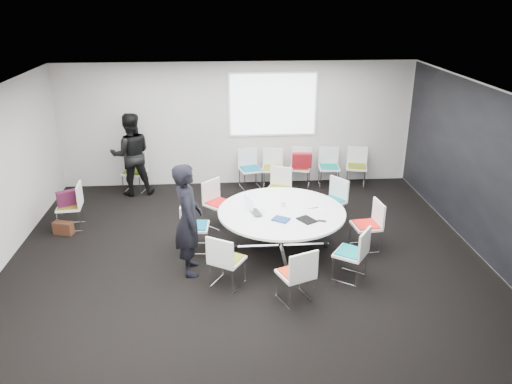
{
  "coord_description": "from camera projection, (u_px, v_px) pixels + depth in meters",
  "views": [
    {
      "loc": [
        -0.37,
        -7.54,
        4.23
      ],
      "look_at": [
        0.2,
        0.4,
        1.0
      ],
      "focal_mm": 35.0,
      "sensor_mm": 36.0,
      "label": 1
    }
  ],
  "objects": [
    {
      "name": "room_shell",
      "position": [
        251.0,
        179.0,
        8.06
      ],
      "size": [
        8.08,
        7.08,
        2.88
      ],
      "color": "black",
      "rests_on": "ground"
    },
    {
      "name": "conference_table",
      "position": [
        281.0,
        221.0,
        8.59
      ],
      "size": [
        2.18,
        2.18,
        0.73
      ],
      "color": "silver",
      "rests_on": "ground"
    },
    {
      "name": "projection_screen",
      "position": [
        273.0,
        105.0,
        11.14
      ],
      "size": [
        1.9,
        0.03,
        1.35
      ],
      "primitive_type": "cube",
      "color": "white",
      "rests_on": "room_shell"
    },
    {
      "name": "chair_ring_a",
      "position": [
        366.0,
        234.0,
        8.69
      ],
      "size": [
        0.5,
        0.51,
        0.88
      ],
      "rotation": [
        0.0,
        0.0,
        1.68
      ],
      "color": "silver",
      "rests_on": "ground"
    },
    {
      "name": "chair_ring_b",
      "position": [
        331.0,
        210.0,
        9.68
      ],
      "size": [
        0.63,
        0.64,
        0.88
      ],
      "rotation": [
        0.0,
        0.0,
        2.2
      ],
      "color": "silver",
      "rests_on": "ground"
    },
    {
      "name": "chair_ring_c",
      "position": [
        278.0,
        197.0,
        10.24
      ],
      "size": [
        0.61,
        0.6,
        0.88
      ],
      "rotation": [
        0.0,
        0.0,
        2.71
      ],
      "color": "silver",
      "rests_on": "ground"
    },
    {
      "name": "chair_ring_d",
      "position": [
        219.0,
        212.0,
        9.58
      ],
      "size": [
        0.64,
        0.64,
        0.88
      ],
      "rotation": [
        0.0,
        0.0,
        3.93
      ],
      "color": "silver",
      "rests_on": "ground"
    },
    {
      "name": "chair_ring_e",
      "position": [
        195.0,
        235.0,
        8.66
      ],
      "size": [
        0.48,
        0.49,
        0.88
      ],
      "rotation": [
        0.0,
        0.0,
        4.63
      ],
      "color": "silver",
      "rests_on": "ground"
    },
    {
      "name": "chair_ring_f",
      "position": [
        227.0,
        270.0,
        7.6
      ],
      "size": [
        0.62,
        0.62,
        0.88
      ],
      "rotation": [
        0.0,
        0.0,
        5.74
      ],
      "color": "silver",
      "rests_on": "ground"
    },
    {
      "name": "chair_ring_g",
      "position": [
        296.0,
        284.0,
        7.22
      ],
      "size": [
        0.6,
        0.59,
        0.88
      ],
      "rotation": [
        0.0,
        0.0,
        6.67
      ],
      "color": "silver",
      "rests_on": "ground"
    },
    {
      "name": "chair_ring_h",
      "position": [
        351.0,
        263.0,
        7.79
      ],
      "size": [
        0.63,
        0.63,
        0.88
      ],
      "rotation": [
        0.0,
        0.0,
        7.24
      ],
      "color": "silver",
      "rests_on": "ground"
    },
    {
      "name": "chair_back_a",
      "position": [
        250.0,
        176.0,
        11.4
      ],
      "size": [
        0.56,
        0.55,
        0.88
      ],
      "rotation": [
        0.0,
        0.0,
        3.4
      ],
      "color": "silver",
      "rests_on": "ground"
    },
    {
      "name": "chair_back_b",
      "position": [
        272.0,
        176.0,
        11.44
      ],
      "size": [
        0.53,
        0.52,
        0.88
      ],
      "rotation": [
        0.0,
        0.0,
        2.97
      ],
      "color": "silver",
      "rests_on": "ground"
    },
    {
      "name": "chair_back_c",
      "position": [
        300.0,
        175.0,
        11.5
      ],
      "size": [
        0.56,
        0.55,
        0.88
      ],
      "rotation": [
        0.0,
        0.0,
        2.87
      ],
      "color": "silver",
      "rests_on": "ground"
    },
    {
      "name": "chair_back_d",
      "position": [
        329.0,
        174.0,
        11.51
      ],
      "size": [
        0.5,
        0.49,
        0.88
      ],
      "rotation": [
        0.0,
        0.0,
        3.05
      ],
      "color": "silver",
      "rests_on": "ground"
    },
    {
      "name": "chair_back_e",
      "position": [
        356.0,
        174.0,
        11.55
      ],
      "size": [
        0.56,
        0.55,
        0.88
      ],
      "rotation": [
        0.0,
        0.0,
        2.88
      ],
      "color": "silver",
      "rests_on": "ground"
    },
    {
      "name": "chair_spare_left",
      "position": [
        72.0,
        215.0,
        9.46
      ],
      "size": [
        0.49,
        0.5,
        0.88
      ],
      "rotation": [
        0.0,
        0.0,
        1.66
      ],
      "color": "silver",
      "rests_on": "ground"
    },
    {
      "name": "chair_person_back",
      "position": [
        135.0,
        179.0,
        11.23
      ],
      "size": [
        0.56,
        0.55,
        0.88
      ],
      "rotation": [
        0.0,
        0.0,
        2.88
      ],
      "color": "silver",
      "rests_on": "ground"
    },
    {
      "name": "person_main",
      "position": [
        188.0,
        220.0,
        7.76
      ],
      "size": [
        0.51,
        0.71,
        1.83
      ],
      "primitive_type": "imported",
      "rotation": [
        0.0,
        0.0,
        1.68
      ],
      "color": "black",
      "rests_on": "ground"
    },
    {
      "name": "person_back",
      "position": [
        131.0,
        154.0,
        10.83
      ],
      "size": [
        1.01,
        0.86,
        1.83
      ],
      "primitive_type": "imported",
      "rotation": [
        0.0,
        0.0,
        3.35
      ],
      "color": "black",
      "rests_on": "ground"
    },
    {
      "name": "laptop",
      "position": [
        259.0,
        212.0,
        8.42
      ],
      "size": [
        0.3,
        0.38,
        0.03
      ],
      "primitive_type": "imported",
      "rotation": [
        0.0,
        0.0,
        1.84
      ],
      "color": "#333338",
      "rests_on": "conference_table"
    },
    {
      "name": "laptop_lid",
      "position": [
        249.0,
        203.0,
        8.5
      ],
      "size": [
        0.14,
        0.28,
        0.22
      ],
      "primitive_type": "cube",
      "rotation": [
        0.0,
        0.0,
        2.01
      ],
      "color": "silver",
      "rests_on": "conference_table"
    },
    {
      "name": "notebook_black",
      "position": [
        307.0,
        220.0,
        8.16
      ],
      "size": [
        0.34,
        0.37,
        0.02
      ],
      "primitive_type": "cube",
      "rotation": [
        0.0,
        0.0,
        0.55
      ],
      "color": "black",
      "rests_on": "conference_table"
    },
    {
      "name": "tablet_folio",
      "position": [
        281.0,
        219.0,
        8.17
      ],
      "size": [
        0.33,
        0.31,
        0.03
      ],
      "primitive_type": "cube",
      "rotation": [
        0.0,
        0.0,
        -0.56
      ],
      "color": "navy",
      "rests_on": "conference_table"
    },
    {
      "name": "papers_right",
      "position": [
        308.0,
        206.0,
        8.68
      ],
      "size": [
        0.34,
        0.28,
        0.0
      ],
      "primitive_type": "cube",
      "rotation": [
        0.0,
        0.0,
        0.24
      ],
      "color": "white",
      "rests_on": "conference_table"
    },
    {
      "name": "papers_front",
      "position": [
        319.0,
        210.0,
        8.56
      ],
      "size": [
        0.35,
        0.3,
        0.0
      ],
      "primitive_type": "cube",
      "rotation": [
        0.0,
        0.0,
        0.33
      ],
      "color": "white",
      "rests_on": "conference_table"
    },
    {
      "name": "cup",
      "position": [
        283.0,
        204.0,
        8.68
      ],
      "size": [
        0.08,
        0.08,
        0.09
      ],
      "primitive_type": "cylinder",
      "color": "white",
      "rests_on": "conference_table"
    },
    {
      "name": "phone",
      "position": [
        322.0,
        221.0,
        8.13
      ],
      "size": [
        0.16,
        0.11,
        0.01
      ],
      "primitive_type": "cube",
      "rotation": [
        0.0,
        0.0,
        -0.35
      ],
      "color": "black",
      "rests_on": "conference_table"
    },
    {
      "name": "maroon_bag",
      "position": [
        68.0,
        198.0,
        9.33
      ],
      "size": [
        0.42,
        0.32,
        0.28
      ],
      "primitive_type": "cube",
      "rotation": [
        0.0,
        0.0,
        0.52
      ],
      "color": "#45122B",
      "rests_on": "chair_spare_left"
    },
    {
      "name": "brown_bag",
      "position": [
        63.0,
        228.0,
        9.28
      ],
      "size": [
        0.39,
        0.25,
        0.24
      ],
      "primitive_type": "cube",
      "rotation": [
        0.0,
        0.0,
        -0.28
      ],
      "color": "#432215",
      "rests_on": "ground"
    },
    {
      "name": "red_jacket",
      "position": [
        302.0,
        160.0,
        11.13
      ],
      "size": [
        0.45,
        0.2,
        0.36
      ],
      "primitive_type": "cube",
      "rotation": [
        0.17,
        0.0,
        -0.1
      ],
      "color": "maroon",
      "rests_on": "chair_back_c"
    }
  ]
}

